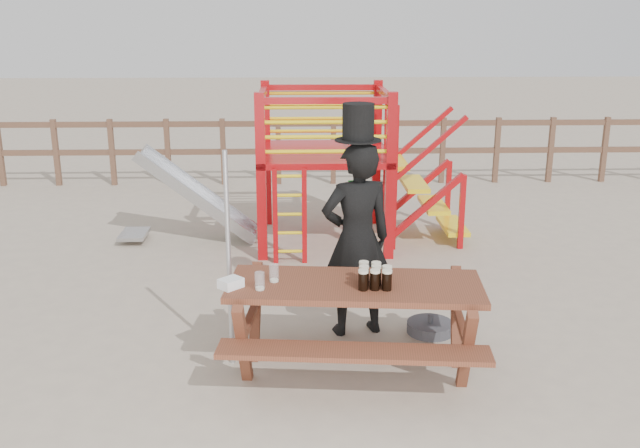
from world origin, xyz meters
The scene contains 10 objects.
ground centered at (0.00, 0.00, 0.00)m, with size 60.00×60.00×0.00m, color tan.
back_fence centered at (0.00, 7.00, 0.74)m, with size 15.09×0.09×1.20m.
playground_fort centered at (0.12, 3.58, 1.07)m, with size 4.71×1.84×2.10m.
picnic_table centered at (0.33, -0.21, 0.52)m, with size 2.26×1.66×0.83m.
man_with_hat centered at (0.41, 0.61, 1.00)m, with size 0.78×0.61×2.23m.
metal_pole centered at (-0.74, -0.01, 0.96)m, with size 0.04×0.04×1.92m, color #B2B2B7.
parasol_base centered at (1.14, 0.56, 0.05)m, with size 0.46×0.46×0.19m.
paper_bag centered at (-0.70, -0.28, 0.87)m, with size 0.18×0.14×0.08m, color white.
stout_pints centered at (0.48, -0.28, 0.91)m, with size 0.29×0.30×0.17m.
empty_glasses centered at (-0.41, -0.24, 0.89)m, with size 0.19×0.26×0.15m.
Camera 1 is at (-0.14, -5.79, 2.99)m, focal length 40.00 mm.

